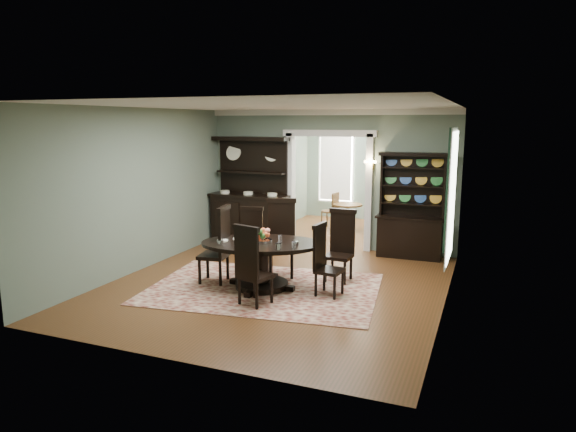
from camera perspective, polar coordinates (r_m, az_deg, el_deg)
name	(u,v)px	position (r m, az deg, el deg)	size (l,w,h in m)	color
room	(277,193)	(8.49, -1.28, 2.52)	(5.51, 6.01, 3.01)	brown
parlor	(357,169)	(13.68, 7.72, 5.20)	(3.51, 3.50, 3.01)	brown
doorway_trim	(329,174)	(11.24, 4.60, 4.66)	(2.08, 0.25, 2.57)	silver
right_window	(451,193)	(8.72, 17.63, 2.40)	(0.15, 1.47, 2.12)	white
wall_sconce	(371,164)	(10.83, 9.21, 5.78)	(0.27, 0.21, 0.21)	#B48930
rug	(264,288)	(8.65, -2.73, -8.04)	(3.74, 2.61, 0.01)	maroon
dining_table	(262,256)	(8.54, -2.96, -4.48)	(2.30, 2.30, 0.79)	black
centerpiece	(263,239)	(8.43, -2.78, -2.52)	(1.45, 0.93, 0.24)	silver
chair_far_left	(251,237)	(9.59, -4.17, -2.36)	(0.49, 0.47, 1.19)	black
chair_far_mid	(281,235)	(9.25, -0.73, -2.15)	(0.65, 0.63, 1.39)	black
chair_far_right	(341,243)	(9.00, 5.88, -3.01)	(0.49, 0.46, 1.25)	black
chair_end_left	(219,243)	(8.84, -7.63, -2.99)	(0.54, 0.56, 1.35)	black
chair_end_right	(324,258)	(8.20, 4.01, -4.65)	(0.46, 0.48, 1.17)	black
chair_near	(251,264)	(7.69, -4.18, -5.33)	(0.57, 0.55, 1.26)	black
sideboard	(250,206)	(11.73, -4.22, 1.08)	(1.87, 0.75, 2.41)	black
welsh_dresser	(411,220)	(10.75, 13.49, -0.41)	(1.38, 0.52, 2.14)	black
parlor_table	(347,213)	(13.12, 6.62, 0.30)	(0.74, 0.74, 0.69)	#503316
parlor_chair_left	(331,209)	(13.32, 4.85, 0.74)	(0.43, 0.42, 0.95)	#503316
parlor_chair_right	(372,212)	(12.99, 9.28, 0.50)	(0.43, 0.42, 0.99)	#503316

